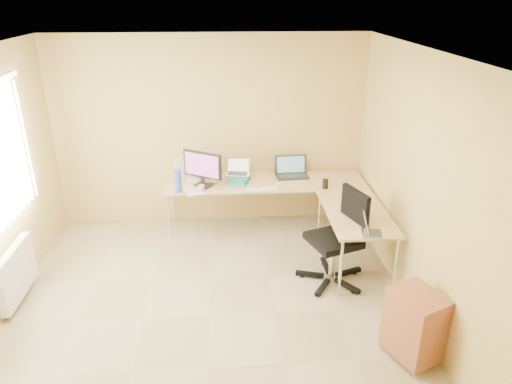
{
  "coord_description": "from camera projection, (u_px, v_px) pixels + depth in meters",
  "views": [
    {
      "loc": [
        0.22,
        -3.94,
        3.1
      ],
      "look_at": [
        0.55,
        1.1,
        0.9
      ],
      "focal_mm": 32.83,
      "sensor_mm": 36.0,
      "label": 1
    }
  ],
  "objects": [
    {
      "name": "radiator",
      "position": [
        16.0,
        273.0,
        4.93
      ],
      "size": [
        0.09,
        0.8,
        0.55
      ],
      "primitive_type": "cube",
      "color": "white",
      "rests_on": "ground"
    },
    {
      "name": "desk_fan",
      "position": [
        182.0,
        168.0,
        6.33
      ],
      "size": [
        0.28,
        0.28,
        0.27
      ],
      "primitive_type": "cylinder",
      "rotation": [
        0.0,
        0.0,
        0.42
      ],
      "color": "white",
      "rests_on": "desk_main"
    },
    {
      "name": "monitor",
      "position": [
        203.0,
        169.0,
        6.02
      ],
      "size": [
        0.56,
        0.43,
        0.47
      ],
      "primitive_type": "cube",
      "rotation": [
        0.0,
        0.0,
        -0.53
      ],
      "color": "black",
      "rests_on": "desk_main"
    },
    {
      "name": "laptop_center",
      "position": [
        237.0,
        167.0,
        6.3
      ],
      "size": [
        0.36,
        0.29,
        0.21
      ],
      "primitive_type": "cube",
      "rotation": [
        0.0,
        0.0,
        -0.17
      ],
      "color": "silver",
      "rests_on": "desk_main"
    },
    {
      "name": "laptop_black",
      "position": [
        292.0,
        167.0,
        6.36
      ],
      "size": [
        0.45,
        0.35,
        0.27
      ],
      "primitive_type": "cube",
      "rotation": [
        0.0,
        0.0,
        0.06
      ],
      "color": "black",
      "rests_on": "desk_main"
    },
    {
      "name": "cd_stack",
      "position": [
        214.0,
        182.0,
        6.2
      ],
      "size": [
        0.14,
        0.14,
        0.03
      ],
      "primitive_type": "cylinder",
      "rotation": [
        0.0,
        0.0,
        -0.07
      ],
      "color": "#B4B5BB",
      "rests_on": "desk_main"
    },
    {
      "name": "cabinet",
      "position": [
        415.0,
        324.0,
        4.15
      ],
      "size": [
        0.52,
        0.57,
        0.63
      ],
      "primitive_type": "cube",
      "rotation": [
        0.0,
        0.0,
        0.42
      ],
      "color": "#994724",
      "rests_on": "ground"
    },
    {
      "name": "keyboard",
      "position": [
        262.0,
        189.0,
        5.99
      ],
      "size": [
        0.43,
        0.17,
        0.02
      ],
      "primitive_type": "cube",
      "rotation": [
        0.0,
        0.0,
        0.13
      ],
      "color": "silver",
      "rests_on": "desk_main"
    },
    {
      "name": "laptop_return",
      "position": [
        374.0,
        226.0,
        4.87
      ],
      "size": [
        0.32,
        0.27,
        0.19
      ],
      "primitive_type": "cube",
      "rotation": [
        0.0,
        0.0,
        1.4
      ],
      "color": "silver",
      "rests_on": "desk_return"
    },
    {
      "name": "floor",
      "position": [
        210.0,
        316.0,
        4.82
      ],
      "size": [
        4.5,
        4.5,
        0.0
      ],
      "primitive_type": "plane",
      "color": "tan",
      "rests_on": "ground"
    },
    {
      "name": "office_chair",
      "position": [
        333.0,
        242.0,
        5.22
      ],
      "size": [
        0.85,
        0.85,
        1.1
      ],
      "primitive_type": "cube",
      "rotation": [
        0.0,
        0.0,
        0.35
      ],
      "color": "black",
      "rests_on": "ground"
    },
    {
      "name": "book_stack",
      "position": [
        239.0,
        180.0,
        6.22
      ],
      "size": [
        0.33,
        0.38,
        0.05
      ],
      "primitive_type": "cube",
      "rotation": [
        0.0,
        0.0,
        -0.31
      ],
      "color": "#247C79",
      "rests_on": "desk_main"
    },
    {
      "name": "white_box",
      "position": [
        195.0,
        178.0,
        6.28
      ],
      "size": [
        0.22,
        0.19,
        0.07
      ],
      "primitive_type": "cube",
      "rotation": [
        0.0,
        0.0,
        -0.31
      ],
      "color": "beige",
      "rests_on": "desk_main"
    },
    {
      "name": "desk_return",
      "position": [
        354.0,
        239.0,
        5.56
      ],
      "size": [
        0.7,
        1.3,
        0.73
      ],
      "primitive_type": "cube",
      "color": "tan",
      "rests_on": "ground"
    },
    {
      "name": "black_cup",
      "position": [
        325.0,
        184.0,
        6.02
      ],
      "size": [
        0.07,
        0.07,
        0.13
      ],
      "primitive_type": "cylinder",
      "rotation": [
        0.0,
        0.0,
        -0.02
      ],
      "color": "black",
      "rests_on": "desk_main"
    },
    {
      "name": "ceiling",
      "position": [
        197.0,
        56.0,
        3.79
      ],
      "size": [
        4.5,
        4.5,
        0.0
      ],
      "primitive_type": "plane",
      "rotation": [
        3.14,
        0.0,
        0.0
      ],
      "color": "white",
      "rests_on": "ground"
    },
    {
      "name": "papers",
      "position": [
        194.0,
        190.0,
        5.97
      ],
      "size": [
        0.31,
        0.38,
        0.01
      ],
      "primitive_type": "cube",
      "rotation": [
        0.0,
        0.0,
        0.3
      ],
      "color": "silver",
      "rests_on": "desk_main"
    },
    {
      "name": "wall_right",
      "position": [
        427.0,
        195.0,
        4.43
      ],
      "size": [
        0.0,
        4.5,
        4.5
      ],
      "primitive_type": "plane",
      "rotation": [
        1.57,
        0.0,
        -1.57
      ],
      "color": "tan",
      "rests_on": "ground"
    },
    {
      "name": "desk_main",
      "position": [
        265.0,
        206.0,
        6.41
      ],
      "size": [
        2.65,
        0.7,
        0.73
      ],
      "primitive_type": "cube",
      "color": "tan",
      "rests_on": "ground"
    },
    {
      "name": "wall_back",
      "position": [
        210.0,
        133.0,
        6.36
      ],
      "size": [
        4.5,
        0.0,
        4.5
      ],
      "primitive_type": "plane",
      "rotation": [
        1.57,
        0.0,
        0.0
      ],
      "color": "tan",
      "rests_on": "ground"
    },
    {
      "name": "mug",
      "position": [
        201.0,
        188.0,
        5.93
      ],
      "size": [
        0.1,
        0.1,
        0.09
      ],
      "primitive_type": "imported",
      "rotation": [
        0.0,
        0.0,
        0.11
      ],
      "color": "beige",
      "rests_on": "desk_main"
    },
    {
      "name": "water_bottle",
      "position": [
        178.0,
        181.0,
        5.88
      ],
      "size": [
        0.08,
        0.08,
        0.3
      ],
      "primitive_type": "cylinder",
      "rotation": [
        0.0,
        0.0,
        0.0
      ],
      "color": "#3254A0",
      "rests_on": "desk_main"
    },
    {
      "name": "mouse",
      "position": [
        280.0,
        184.0,
        6.11
      ],
      "size": [
        0.13,
        0.1,
        0.04
      ],
      "primitive_type": "ellipsoid",
      "rotation": [
        0.0,
        0.0,
        -0.26
      ],
      "color": "silver",
      "rests_on": "desk_main"
    }
  ]
}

